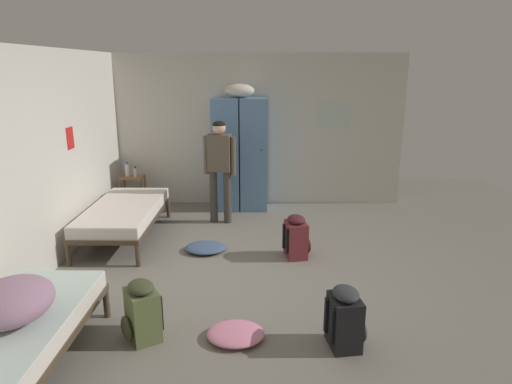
# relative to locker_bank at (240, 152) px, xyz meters

# --- Properties ---
(ground_plane) EXTENTS (9.51, 9.51, 0.00)m
(ground_plane) POSITION_rel_locker_bank_xyz_m (0.29, -2.69, -0.97)
(ground_plane) COLOR slate
(room_backdrop) EXTENTS (4.91, 6.00, 2.55)m
(room_backdrop) POSITION_rel_locker_bank_xyz_m (-1.03, -1.33, 0.31)
(room_backdrop) COLOR beige
(room_backdrop) RESTS_ON ground_plane
(locker_bank) EXTENTS (0.90, 0.55, 2.07)m
(locker_bank) POSITION_rel_locker_bank_xyz_m (0.00, 0.00, 0.00)
(locker_bank) COLOR #5B84B2
(locker_bank) RESTS_ON ground_plane
(shelf_unit) EXTENTS (0.38, 0.30, 0.57)m
(shelf_unit) POSITION_rel_locker_bank_xyz_m (-1.80, -0.10, -0.62)
(shelf_unit) COLOR brown
(shelf_unit) RESTS_ON ground_plane
(bed_left_front) EXTENTS (0.90, 1.90, 0.49)m
(bed_left_front) POSITION_rel_locker_bank_xyz_m (-1.55, -4.41, -0.59)
(bed_left_front) COLOR #473828
(bed_left_front) RESTS_ON ground_plane
(bed_left_rear) EXTENTS (0.90, 1.90, 0.49)m
(bed_left_rear) POSITION_rel_locker_bank_xyz_m (-1.55, -1.44, -0.59)
(bed_left_rear) COLOR #473828
(bed_left_rear) RESTS_ON ground_plane
(bedding_heap) EXTENTS (0.58, 0.67, 0.31)m
(bedding_heap) POSITION_rel_locker_bank_xyz_m (-1.51, -4.35, -0.33)
(bedding_heap) COLOR gray
(bedding_heap) RESTS_ON bed_left_front
(person_traveler) EXTENTS (0.49, 0.25, 1.57)m
(person_traveler) POSITION_rel_locker_bank_xyz_m (-0.27, -0.74, -0.02)
(person_traveler) COLOR #3D3833
(person_traveler) RESTS_ON ground_plane
(water_bottle) EXTENTS (0.07, 0.07, 0.24)m
(water_bottle) POSITION_rel_locker_bank_xyz_m (-1.88, -0.08, -0.29)
(water_bottle) COLOR white
(water_bottle) RESTS_ON shelf_unit
(lotion_bottle) EXTENTS (0.05, 0.05, 0.18)m
(lotion_bottle) POSITION_rel_locker_bank_xyz_m (-1.73, -0.14, -0.32)
(lotion_bottle) COLOR beige
(lotion_bottle) RESTS_ON shelf_unit
(backpack_olive) EXTENTS (0.41, 0.40, 0.55)m
(backpack_olive) POSITION_rel_locker_bank_xyz_m (-0.69, -3.85, -0.71)
(backpack_olive) COLOR #566038
(backpack_olive) RESTS_ON ground_plane
(backpack_black) EXTENTS (0.37, 0.35, 0.55)m
(backpack_black) POSITION_rel_locker_bank_xyz_m (1.08, -3.93, -0.71)
(backpack_black) COLOR black
(backpack_black) RESTS_ON ground_plane
(backpack_maroon) EXTENTS (0.38, 0.36, 0.55)m
(backpack_maroon) POSITION_rel_locker_bank_xyz_m (0.80, -2.05, -0.71)
(backpack_maroon) COLOR maroon
(backpack_maroon) RESTS_ON ground_plane
(clothes_pile_denim) EXTENTS (0.53, 0.45, 0.10)m
(clothes_pile_denim) POSITION_rel_locker_bank_xyz_m (-0.37, -1.88, -0.92)
(clothes_pile_denim) COLOR #42567A
(clothes_pile_denim) RESTS_ON ground_plane
(clothes_pile_pink) EXTENTS (0.51, 0.44, 0.10)m
(clothes_pile_pink) POSITION_rel_locker_bank_xyz_m (0.13, -3.84, -0.92)
(clothes_pile_pink) COLOR pink
(clothes_pile_pink) RESTS_ON ground_plane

